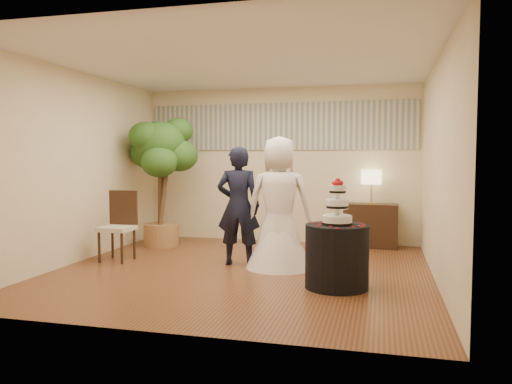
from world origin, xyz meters
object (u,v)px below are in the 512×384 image
(bride, at_px, (279,202))
(wedding_cake, at_px, (337,201))
(cake_table, at_px, (337,256))
(table_lamp, at_px, (371,187))
(groom, at_px, (238,206))
(ficus_tree, at_px, (161,181))
(side_chair, at_px, (117,226))
(console, at_px, (371,225))

(bride, distance_m, wedding_cake, 1.26)
(cake_table, height_order, table_lamp, table_lamp)
(cake_table, bearing_deg, bride, 134.30)
(groom, xyz_separation_m, ficus_tree, (-1.73, 1.13, 0.29))
(groom, xyz_separation_m, table_lamp, (1.81, 1.90, 0.19))
(bride, bearing_deg, side_chair, -2.85)
(wedding_cake, distance_m, side_chair, 3.43)
(ficus_tree, distance_m, side_chair, 1.47)
(groom, distance_m, console, 2.67)
(ficus_tree, bearing_deg, bride, -26.72)
(bride, distance_m, table_lamp, 2.29)
(wedding_cake, xyz_separation_m, ficus_tree, (-3.21, 2.07, 0.11))
(groom, bearing_deg, side_chair, -0.93)
(cake_table, distance_m, table_lamp, 2.94)
(table_lamp, bearing_deg, side_chair, -149.98)
(groom, xyz_separation_m, console, (1.81, 1.90, -0.48))
(console, xyz_separation_m, side_chair, (-3.64, -2.10, 0.15))
(console, distance_m, table_lamp, 0.66)
(groom, xyz_separation_m, side_chair, (-1.83, -0.20, -0.33))
(bride, bearing_deg, groom, -10.65)
(wedding_cake, xyz_separation_m, side_chair, (-3.31, 0.75, -0.51))
(bride, height_order, wedding_cake, bride)
(groom, xyz_separation_m, bride, (0.60, -0.04, 0.07))
(wedding_cake, relative_size, side_chair, 0.53)
(side_chair, bearing_deg, table_lamp, 30.44)
(side_chair, bearing_deg, wedding_cake, -12.28)
(groom, distance_m, table_lamp, 2.63)
(groom, distance_m, ficus_tree, 2.09)
(ficus_tree, bearing_deg, cake_table, -32.85)
(side_chair, bearing_deg, console, 30.44)
(bride, distance_m, console, 2.35)
(console, distance_m, ficus_tree, 3.70)
(console, bearing_deg, ficus_tree, -164.71)
(side_chair, bearing_deg, cake_table, -12.28)
(bride, height_order, cake_table, bride)
(bride, bearing_deg, console, -128.19)
(groom, height_order, table_lamp, groom)
(table_lamp, bearing_deg, ficus_tree, -167.69)
(bride, distance_m, cake_table, 1.37)
(table_lamp, height_order, ficus_tree, ficus_tree)
(bride, relative_size, cake_table, 2.44)
(cake_table, distance_m, side_chair, 3.40)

